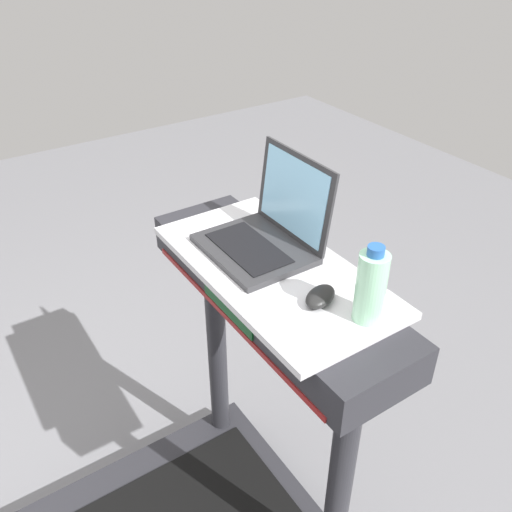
{
  "coord_description": "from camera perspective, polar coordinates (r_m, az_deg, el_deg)",
  "views": [
    {
      "loc": [
        0.98,
        0.0,
        1.94
      ],
      "look_at": [
        0.0,
        0.65,
        1.17
      ],
      "focal_mm": 38.36,
      "sensor_mm": 36.0,
      "label": 1
    }
  ],
  "objects": [
    {
      "name": "computer_mouse",
      "position": [
        1.32,
        6.59,
        -4.27
      ],
      "size": [
        0.09,
        0.12,
        0.03
      ],
      "primitive_type": "ellipsoid",
      "rotation": [
        0.0,
        0.0,
        0.4
      ],
      "color": "black",
      "rests_on": "desk_board"
    },
    {
      "name": "desk_board",
      "position": [
        1.46,
        1.64,
        -1.37
      ],
      "size": [
        0.72,
        0.36,
        0.02
      ],
      "primitive_type": "cube",
      "color": "silver",
      "rests_on": "treadmill_base"
    },
    {
      "name": "water_bottle",
      "position": [
        1.25,
        11.77,
        -3.18
      ],
      "size": [
        0.07,
        0.07,
        0.2
      ],
      "color": "#9EDBB2",
      "rests_on": "desk_board"
    },
    {
      "name": "laptop",
      "position": [
        1.5,
        1.02,
        2.55
      ],
      "size": [
        0.31,
        0.27,
        0.26
      ],
      "rotation": [
        0.0,
        0.0,
        0.0
      ],
      "color": "#2D2D30",
      "rests_on": "desk_board"
    }
  ]
}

